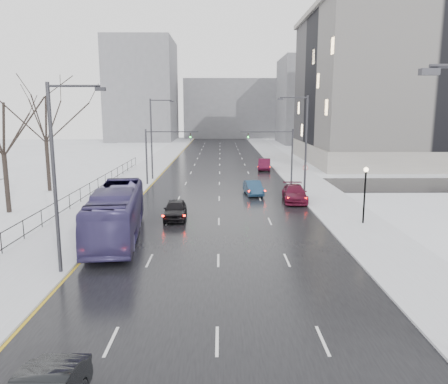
{
  "coord_description": "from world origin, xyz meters",
  "views": [
    {
      "loc": [
        0.14,
        -2.16,
        8.63
      ],
      "look_at": [
        0.4,
        30.41,
        2.5
      ],
      "focal_mm": 35.0,
      "sensor_mm": 36.0,
      "label": 1
    }
  ],
  "objects_px": {
    "bus": "(116,213)",
    "lamppost_r_mid": "(365,187)",
    "no_uturn_sign": "(305,170)",
    "tree_park_d": "(9,213)",
    "sedan_center_near": "(175,209)",
    "sedan_right_far": "(295,193)",
    "streetlight_l_near": "(58,170)",
    "sedan_right_distant": "(264,164)",
    "tree_park_e": "(50,192)",
    "sedan_right_near": "(253,188)",
    "streetlight_r_mid": "(304,142)",
    "mast_signal_left": "(156,150)",
    "streetlight_l_far": "(153,135)",
    "mast_signal_right": "(283,150)"
  },
  "relations": [
    {
      "from": "tree_park_e",
      "to": "streetlight_l_near",
      "type": "distance_m",
      "value": 26.61
    },
    {
      "from": "tree_park_d",
      "to": "lamppost_r_mid",
      "type": "bearing_deg",
      "value": -7.91
    },
    {
      "from": "streetlight_r_mid",
      "to": "lamppost_r_mid",
      "type": "relative_size",
      "value": 2.34
    },
    {
      "from": "tree_park_e",
      "to": "mast_signal_right",
      "type": "bearing_deg",
      "value": 8.9
    },
    {
      "from": "tree_park_d",
      "to": "mast_signal_left",
      "type": "height_order",
      "value": "mast_signal_left"
    },
    {
      "from": "sedan_right_far",
      "to": "streetlight_r_mid",
      "type": "bearing_deg",
      "value": 59.22
    },
    {
      "from": "streetlight_l_near",
      "to": "mast_signal_left",
      "type": "distance_m",
      "value": 28.05
    },
    {
      "from": "streetlight_r_mid",
      "to": "streetlight_l_far",
      "type": "height_order",
      "value": "same"
    },
    {
      "from": "tree_park_e",
      "to": "sedan_right_near",
      "type": "bearing_deg",
      "value": -5.27
    },
    {
      "from": "sedan_center_near",
      "to": "streetlight_r_mid",
      "type": "bearing_deg",
      "value": 32.03
    },
    {
      "from": "lamppost_r_mid",
      "to": "sedan_right_far",
      "type": "relative_size",
      "value": 0.8
    },
    {
      "from": "tree_park_d",
      "to": "streetlight_l_near",
      "type": "relative_size",
      "value": 1.25
    },
    {
      "from": "streetlight_l_near",
      "to": "sedan_right_distant",
      "type": "relative_size",
      "value": 2.03
    },
    {
      "from": "streetlight_r_mid",
      "to": "bus",
      "type": "relative_size",
      "value": 0.81
    },
    {
      "from": "tree_park_d",
      "to": "sedan_right_near",
      "type": "xyz_separation_m",
      "value": [
        21.3,
        8.0,
        0.76
      ]
    },
    {
      "from": "streetlight_l_far",
      "to": "lamppost_r_mid",
      "type": "relative_size",
      "value": 2.34
    },
    {
      "from": "sedan_right_far",
      "to": "sedan_right_near",
      "type": "bearing_deg",
      "value": 141.14
    },
    {
      "from": "streetlight_r_mid",
      "to": "mast_signal_left",
      "type": "distance_m",
      "value": 17.5
    },
    {
      "from": "mast_signal_right",
      "to": "bus",
      "type": "distance_m",
      "value": 25.7
    },
    {
      "from": "streetlight_l_near",
      "to": "lamppost_r_mid",
      "type": "relative_size",
      "value": 2.34
    },
    {
      "from": "sedan_right_near",
      "to": "sedan_right_distant",
      "type": "height_order",
      "value": "sedan_right_distant"
    },
    {
      "from": "streetlight_l_far",
      "to": "sedan_right_distant",
      "type": "height_order",
      "value": "streetlight_l_far"
    },
    {
      "from": "tree_park_d",
      "to": "lamppost_r_mid",
      "type": "height_order",
      "value": "tree_park_d"
    },
    {
      "from": "streetlight_l_near",
      "to": "no_uturn_sign",
      "type": "xyz_separation_m",
      "value": [
        17.37,
        24.0,
        -3.32
      ]
    },
    {
      "from": "tree_park_e",
      "to": "mast_signal_left",
      "type": "distance_m",
      "value": 12.29
    },
    {
      "from": "streetlight_r_mid",
      "to": "mast_signal_left",
      "type": "xyz_separation_m",
      "value": [
        -15.49,
        8.0,
        -1.51
      ]
    },
    {
      "from": "tree_park_d",
      "to": "lamppost_r_mid",
      "type": "relative_size",
      "value": 2.92
    },
    {
      "from": "streetlight_l_far",
      "to": "mast_signal_left",
      "type": "relative_size",
      "value": 1.54
    },
    {
      "from": "sedan_right_far",
      "to": "streetlight_l_far",
      "type": "bearing_deg",
      "value": 142.66
    },
    {
      "from": "lamppost_r_mid",
      "to": "bus",
      "type": "bearing_deg",
      "value": -169.79
    },
    {
      "from": "streetlight_l_far",
      "to": "sedan_right_far",
      "type": "xyz_separation_m",
      "value": [
        15.37,
        -13.41,
        -4.8
      ]
    },
    {
      "from": "mast_signal_left",
      "to": "sedan_center_near",
      "type": "bearing_deg",
      "value": -76.59
    },
    {
      "from": "tree_park_d",
      "to": "streetlight_l_near",
      "type": "distance_m",
      "value": 17.9
    },
    {
      "from": "bus",
      "to": "sedan_right_near",
      "type": "distance_m",
      "value": 18.51
    },
    {
      "from": "mast_signal_left",
      "to": "bus",
      "type": "distance_m",
      "value": 21.37
    },
    {
      "from": "lamppost_r_mid",
      "to": "streetlight_l_near",
      "type": "bearing_deg",
      "value": -152.45
    },
    {
      "from": "streetlight_l_near",
      "to": "sedan_right_near",
      "type": "bearing_deg",
      "value": 62.06
    },
    {
      "from": "streetlight_r_mid",
      "to": "mast_signal_left",
      "type": "bearing_deg",
      "value": 152.69
    },
    {
      "from": "streetlight_r_mid",
      "to": "streetlight_l_near",
      "type": "height_order",
      "value": "same"
    },
    {
      "from": "streetlight_l_far",
      "to": "bus",
      "type": "bearing_deg",
      "value": -87.27
    },
    {
      "from": "mast_signal_right",
      "to": "tree_park_e",
      "type": "bearing_deg",
      "value": -171.1
    },
    {
      "from": "tree_park_d",
      "to": "sedan_center_near",
      "type": "distance_m",
      "value": 14.47
    },
    {
      "from": "streetlight_l_far",
      "to": "mast_signal_left",
      "type": "distance_m",
      "value": 4.36
    },
    {
      "from": "streetlight_l_near",
      "to": "streetlight_l_far",
      "type": "bearing_deg",
      "value": 90.0
    },
    {
      "from": "mast_signal_left",
      "to": "no_uturn_sign",
      "type": "bearing_deg",
      "value": -13.6
    },
    {
      "from": "no_uturn_sign",
      "to": "lamppost_r_mid",
      "type": "bearing_deg",
      "value": -82.67
    },
    {
      "from": "lamppost_r_mid",
      "to": "streetlight_l_far",
      "type": "bearing_deg",
      "value": 131.06
    },
    {
      "from": "bus",
      "to": "no_uturn_sign",
      "type": "bearing_deg",
      "value": 40.32
    },
    {
      "from": "streetlight_r_mid",
      "to": "streetlight_l_near",
      "type": "relative_size",
      "value": 1.0
    },
    {
      "from": "bus",
      "to": "lamppost_r_mid",
      "type": "bearing_deg",
      "value": 3.69
    }
  ]
}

